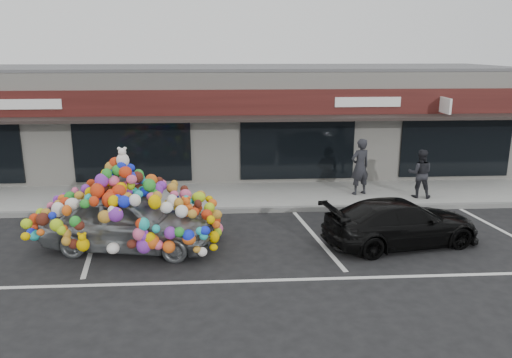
{
  "coord_description": "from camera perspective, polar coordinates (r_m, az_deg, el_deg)",
  "views": [
    {
      "loc": [
        0.36,
        -12.46,
        5.03
      ],
      "look_at": [
        1.22,
        1.4,
        1.38
      ],
      "focal_mm": 35.0,
      "sensor_mm": 36.0,
      "label": 1
    }
  ],
  "objects": [
    {
      "name": "pedestrian_a",
      "position": [
        17.34,
        11.8,
        1.39
      ],
      "size": [
        0.82,
        0.68,
        1.94
      ],
      "primitive_type": "imported",
      "rotation": [
        0.0,
        0.0,
        3.49
      ],
      "color": "black",
      "rests_on": "sidewalk"
    },
    {
      "name": "parking_stripe_mid",
      "position": [
        13.84,
        6.9,
        -6.67
      ],
      "size": [
        0.73,
        4.37,
        0.01
      ],
      "primitive_type": "cube",
      "rotation": [
        0.0,
        0.0,
        0.14
      ],
      "color": "silver",
      "rests_on": "ground"
    },
    {
      "name": "parking_stripe_left",
      "position": [
        14.08,
        -18.08,
        -6.94
      ],
      "size": [
        0.73,
        4.37,
        0.01
      ],
      "primitive_type": "cube",
      "rotation": [
        0.0,
        0.0,
        0.14
      ],
      "color": "silver",
      "rests_on": "ground"
    },
    {
      "name": "ground",
      "position": [
        13.44,
        -4.87,
        -7.29
      ],
      "size": [
        90.0,
        90.0,
        0.0
      ],
      "primitive_type": "plane",
      "color": "black",
      "rests_on": "ground"
    },
    {
      "name": "toy_car",
      "position": [
        13.16,
        -14.4,
        -3.95
      ],
      "size": [
        3.14,
        4.91,
        2.7
      ],
      "rotation": [
        0.0,
        0.0,
        1.4
      ],
      "color": "gray",
      "rests_on": "ground"
    },
    {
      "name": "pedestrian_b",
      "position": [
        17.55,
        18.25,
        0.6
      ],
      "size": [
        0.94,
        0.82,
        1.64
      ],
      "primitive_type": "imported",
      "rotation": [
        0.0,
        0.0,
        2.86
      ],
      "color": "black",
      "rests_on": "sidewalk"
    },
    {
      "name": "black_sedan",
      "position": [
        13.66,
        16.25,
        -4.79
      ],
      "size": [
        2.49,
        4.42,
        1.21
      ],
      "primitive_type": "imported",
      "rotation": [
        0.0,
        0.0,
        1.77
      ],
      "color": "black",
      "rests_on": "ground"
    },
    {
      "name": "shop_building",
      "position": [
        21.1,
        -4.53,
        6.89
      ],
      "size": [
        24.0,
        7.2,
        4.31
      ],
      "color": "beige",
      "rests_on": "ground"
    },
    {
      "name": "parking_stripe_right",
      "position": [
        15.72,
        26.75,
        -5.56
      ],
      "size": [
        0.73,
        4.37,
        0.01
      ],
      "primitive_type": "cube",
      "rotation": [
        0.0,
        0.0,
        0.14
      ],
      "color": "silver",
      "rests_on": "ground"
    },
    {
      "name": "lane_line",
      "position": [
        11.45,
        5.15,
        -11.36
      ],
      "size": [
        14.0,
        0.12,
        0.01
      ],
      "primitive_type": "cube",
      "color": "silver",
      "rests_on": "ground"
    },
    {
      "name": "kerb",
      "position": [
        15.76,
        -4.69,
        -3.63
      ],
      "size": [
        26.0,
        0.18,
        0.16
      ],
      "primitive_type": "cube",
      "color": "slate",
      "rests_on": "ground"
    },
    {
      "name": "sidewalk",
      "position": [
        17.19,
        -4.6,
        -2.06
      ],
      "size": [
        26.0,
        3.0,
        0.15
      ],
      "primitive_type": "cube",
      "color": "gray",
      "rests_on": "ground"
    }
  ]
}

